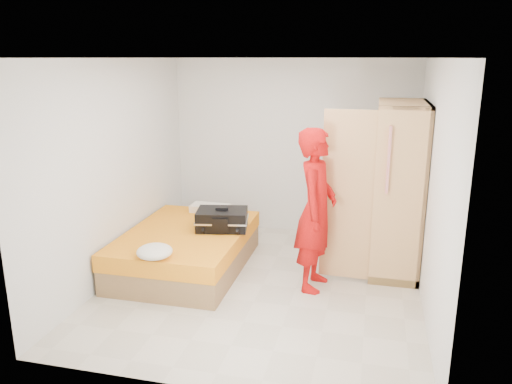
% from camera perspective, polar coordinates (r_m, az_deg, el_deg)
% --- Properties ---
extents(room, '(4.00, 4.02, 2.60)m').
position_cam_1_polar(room, '(5.58, 0.83, 1.60)').
color(room, beige).
rests_on(room, ground).
extents(bed, '(1.42, 2.02, 0.50)m').
position_cam_1_polar(bed, '(6.42, -7.94, -6.51)').
color(bed, olive).
rests_on(bed, ground).
extents(wardrobe, '(1.17, 1.20, 2.10)m').
position_cam_1_polar(wardrobe, '(6.36, 15.43, -0.06)').
color(wardrobe, '#E8B271').
rests_on(wardrobe, ground).
extents(person, '(0.51, 0.72, 1.87)m').
position_cam_1_polar(person, '(5.68, 6.88, -2.07)').
color(person, red).
rests_on(person, ground).
extents(suitcase, '(0.72, 0.58, 0.28)m').
position_cam_1_polar(suitcase, '(6.33, -3.90, -3.15)').
color(suitcase, black).
rests_on(suitcase, bed).
extents(round_cushion, '(0.39, 0.39, 0.15)m').
position_cam_1_polar(round_cushion, '(5.54, -11.52, -6.68)').
color(round_cushion, white).
rests_on(round_cushion, bed).
extents(pillow, '(0.54, 0.29, 0.10)m').
position_cam_1_polar(pillow, '(7.07, -5.25, -1.85)').
color(pillow, white).
rests_on(pillow, bed).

